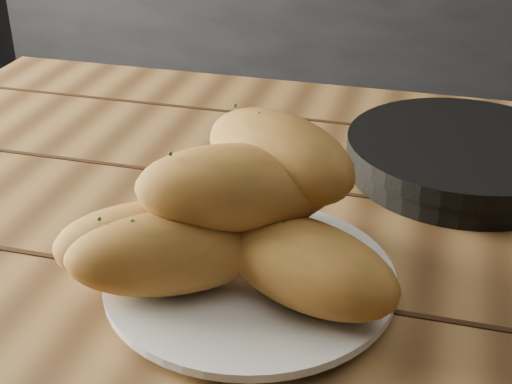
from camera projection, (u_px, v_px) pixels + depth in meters
The scene contains 5 objects.
counter at pixel (434, 39), 2.37m from camera, with size 2.80×0.60×0.90m, color black.
table at pixel (384, 331), 0.75m from camera, with size 1.37×0.90×0.75m.
plate at pixel (250, 280), 0.64m from camera, with size 0.26×0.26×0.02m.
bread_rolls at pixel (233, 218), 0.61m from camera, with size 0.32×0.26×0.14m.
skillet at pixel (464, 157), 0.83m from camera, with size 0.41×0.27×0.05m.
Camera 1 is at (0.03, -0.70, 1.14)m, focal length 50.00 mm.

